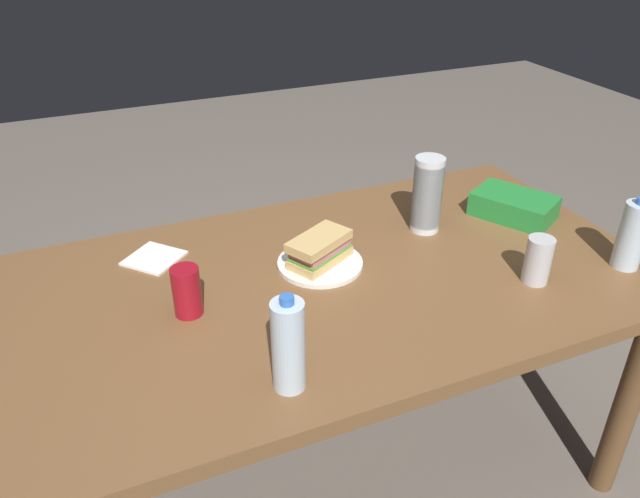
{
  "coord_description": "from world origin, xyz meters",
  "views": [
    {
      "loc": [
        0.57,
        1.2,
        1.59
      ],
      "look_at": [
        0.03,
        -0.06,
        0.78
      ],
      "focal_mm": 34.65,
      "sensor_mm": 36.0,
      "label": 1
    }
  ],
  "objects": [
    {
      "name": "ground_plane",
      "position": [
        0.0,
        0.0,
        0.0
      ],
      "size": [
        8.0,
        8.0,
        0.0
      ],
      "primitive_type": "plane",
      "color": "#70665B"
    },
    {
      "name": "dining_table",
      "position": [
        0.0,
        0.0,
        0.64
      ],
      "size": [
        1.61,
        0.9,
        0.73
      ],
      "color": "brown",
      "rests_on": "ground_plane"
    },
    {
      "name": "paper_plate",
      "position": [
        0.03,
        -0.06,
        0.73
      ],
      "size": [
        0.22,
        0.22,
        0.01
      ],
      "primitive_type": "cylinder",
      "color": "white",
      "rests_on": "dining_table"
    },
    {
      "name": "sandwich",
      "position": [
        0.03,
        -0.06,
        0.78
      ],
      "size": [
        0.2,
        0.17,
        0.08
      ],
      "color": "#DBB26B",
      "rests_on": "paper_plate"
    },
    {
      "name": "soda_can_red",
      "position": [
        0.39,
        0.01,
        0.79
      ],
      "size": [
        0.07,
        0.07,
        0.12
      ],
      "primitive_type": "cylinder",
      "color": "maroon",
      "rests_on": "dining_table"
    },
    {
      "name": "chip_bag",
      "position": [
        -0.62,
        -0.09,
        0.76
      ],
      "size": [
        0.24,
        0.27,
        0.07
      ],
      "primitive_type": "cube",
      "rotation": [
        0.0,
        0.0,
        5.22
      ],
      "color": "#268C38",
      "rests_on": "dining_table"
    },
    {
      "name": "water_bottle_tall",
      "position": [
        -0.71,
        0.25,
        0.82
      ],
      "size": [
        0.07,
        0.07,
        0.2
      ],
      "color": "silver",
      "rests_on": "dining_table"
    },
    {
      "name": "plastic_cup_stack",
      "position": [
        -0.33,
        -0.13,
        0.84
      ],
      "size": [
        0.08,
        0.08,
        0.22
      ],
      "color": "silver",
      "rests_on": "dining_table"
    },
    {
      "name": "water_bottle_spare",
      "position": [
        0.26,
        0.33,
        0.83
      ],
      "size": [
        0.07,
        0.07,
        0.22
      ],
      "color": "silver",
      "rests_on": "dining_table"
    },
    {
      "name": "soda_can_silver",
      "position": [
        -0.44,
        0.22,
        0.79
      ],
      "size": [
        0.07,
        0.07,
        0.12
      ],
      "primitive_type": "cylinder",
      "color": "silver",
      "rests_on": "dining_table"
    },
    {
      "name": "paper_napkin",
      "position": [
        0.42,
        -0.27,
        0.73
      ],
      "size": [
        0.18,
        0.18,
        0.01
      ],
      "primitive_type": "cube",
      "rotation": [
        0.0,
        0.0,
        3.88
      ],
      "color": "white",
      "rests_on": "dining_table"
    }
  ]
}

